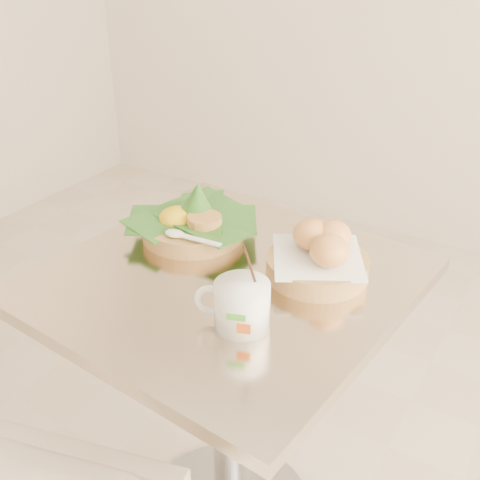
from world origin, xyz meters
The scene contains 4 objects.
cafe_table centered at (0.17, 0.01, 0.53)m, with size 0.76×0.76×0.75m.
rice_basket centered at (0.01, 0.11, 0.79)m, with size 0.29×0.29×0.15m.
bread_basket centered at (0.33, 0.11, 0.79)m, with size 0.24×0.24×0.11m.
coffee_mug centered at (0.28, -0.12, 0.80)m, with size 0.14×0.11×0.18m.
Camera 1 is at (0.75, -0.88, 1.41)m, focal length 45.00 mm.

